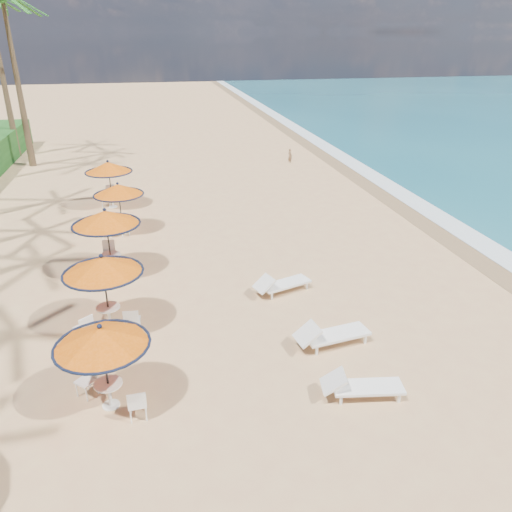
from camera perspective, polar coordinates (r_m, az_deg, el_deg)
The scene contains 13 objects.
ground at distance 12.83m, azimuth 5.52°, elevation -12.83°, with size 160.00×160.00×0.00m, color tan.
foam_strip at distance 24.62m, azimuth 19.61°, elevation 4.55°, with size 1.20×140.00×0.04m, color white.
wetsand_band at distance 24.18m, azimuth 17.78°, elevation 4.45°, with size 1.40×140.00×0.02m, color olive.
station_0 at distance 11.24m, azimuth -17.16°, elevation -9.66°, with size 2.06×2.06×2.15m.
station_1 at distance 14.12m, azimuth -17.09°, elevation -1.88°, with size 2.20×2.20×2.29m.
station_2 at distance 17.52m, azimuth -16.73°, elevation 3.27°, with size 2.29×2.29×2.39m.
station_3 at distance 21.29m, azimuth -15.51°, elevation 6.77°, with size 2.06×2.06×2.15m.
station_4 at distance 24.69m, azimuth -16.52°, elevation 9.27°, with size 2.20×2.20×2.29m.
lounger_near at distance 12.02m, azimuth 11.75°, elevation -14.30°, with size 1.96×0.87×0.68m.
lounger_mid at distance 13.60m, azimuth 8.43°, elevation -8.83°, with size 2.16×0.97×0.75m.
lounger_far at distance 16.06m, azimuth 2.81°, elevation -3.17°, with size 2.02×1.19×0.69m.
palm_6 at distance 34.11m, azimuth -26.84°, elevation 23.86°, with size 5.00×5.00×9.69m.
person at distance 32.68m, azimuth 3.91°, elevation 11.41°, with size 0.35×0.23×0.97m, color #946D4B.
Camera 1 is at (-3.28, -9.72, 7.71)m, focal length 35.00 mm.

